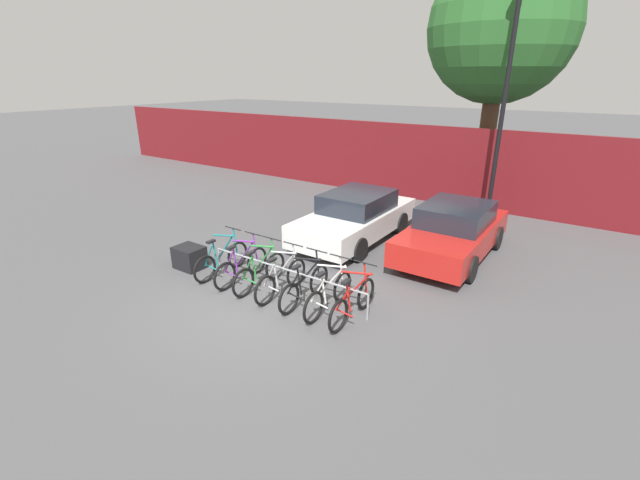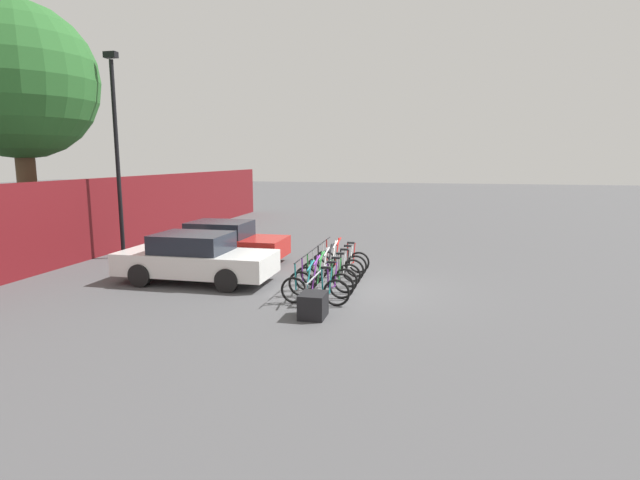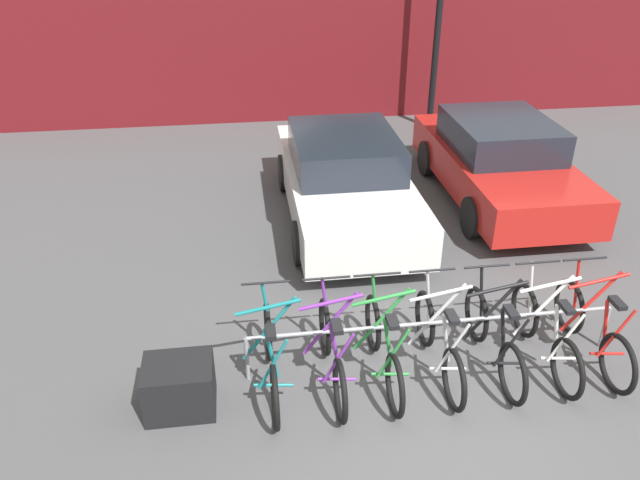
{
  "view_description": "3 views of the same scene",
  "coord_description": "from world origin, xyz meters",
  "px_view_note": "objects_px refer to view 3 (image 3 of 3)",
  "views": [
    {
      "loc": [
        5.51,
        -5.82,
        4.46
      ],
      "look_at": [
        0.28,
        1.81,
        0.9
      ],
      "focal_mm": 24.0,
      "sensor_mm": 36.0,
      "label": 1
    },
    {
      "loc": [
        -12.93,
        -2.18,
        3.48
      ],
      "look_at": [
        0.48,
        0.89,
        1.22
      ],
      "focal_mm": 28.0,
      "sensor_mm": 36.0,
      "label": 2
    },
    {
      "loc": [
        -1.86,
        -4.59,
        4.65
      ],
      "look_at": [
        -1.01,
        1.57,
        1.17
      ],
      "focal_mm": 35.0,
      "sensor_mm": 36.0,
      "label": 3
    }
  ],
  "objects_px": {
    "bicycle_green": "(383,348)",
    "bike_rack": "(434,327)",
    "bicycle_red": "(593,330)",
    "car_white": "(345,179)",
    "bicycle_white": "(545,334)",
    "car_red": "(499,161)",
    "bicycle_silver": "(439,343)",
    "bicycle_purple": "(332,353)",
    "cargo_crate": "(179,387)",
    "bicycle_black": "(494,339)",
    "bicycle_teal": "(271,358)"
  },
  "relations": [
    {
      "from": "cargo_crate",
      "to": "bicycle_green",
      "type": "bearing_deg",
      "value": 4.93
    },
    {
      "from": "bicycle_teal",
      "to": "bicycle_red",
      "type": "distance_m",
      "value": 3.6
    },
    {
      "from": "bicycle_green",
      "to": "bike_rack",
      "type": "bearing_deg",
      "value": 16.14
    },
    {
      "from": "bike_rack",
      "to": "bicycle_silver",
      "type": "bearing_deg",
      "value": -82.12
    },
    {
      "from": "bicycle_green",
      "to": "bicycle_silver",
      "type": "relative_size",
      "value": 1.0
    },
    {
      "from": "car_white",
      "to": "bike_rack",
      "type": "bearing_deg",
      "value": -84.48
    },
    {
      "from": "bicycle_black",
      "to": "bike_rack",
      "type": "bearing_deg",
      "value": 170.91
    },
    {
      "from": "bicycle_green",
      "to": "car_white",
      "type": "bearing_deg",
      "value": 88.51
    },
    {
      "from": "car_red",
      "to": "bicycle_green",
      "type": "bearing_deg",
      "value": -125.02
    },
    {
      "from": "bicycle_black",
      "to": "bicycle_red",
      "type": "xyz_separation_m",
      "value": [
        1.15,
        0.0,
        0.0
      ]
    },
    {
      "from": "bicycle_red",
      "to": "cargo_crate",
      "type": "xyz_separation_m",
      "value": [
        -4.54,
        -0.19,
        -0.1
      ]
    },
    {
      "from": "bicycle_purple",
      "to": "cargo_crate",
      "type": "height_order",
      "value": "bicycle_purple"
    },
    {
      "from": "bicycle_white",
      "to": "bike_rack",
      "type": "bearing_deg",
      "value": 172.4
    },
    {
      "from": "bicycle_purple",
      "to": "bicycle_white",
      "type": "xyz_separation_m",
      "value": [
        2.39,
        0.0,
        0.0
      ]
    },
    {
      "from": "bicycle_red",
      "to": "bicycle_black",
      "type": "bearing_deg",
      "value": 176.41
    },
    {
      "from": "bicycle_purple",
      "to": "car_white",
      "type": "xyz_separation_m",
      "value": [
        0.8,
        3.82,
        0.31
      ]
    },
    {
      "from": "cargo_crate",
      "to": "bike_rack",
      "type": "bearing_deg",
      "value": 6.94
    },
    {
      "from": "bicycle_red",
      "to": "cargo_crate",
      "type": "relative_size",
      "value": 2.44
    },
    {
      "from": "bicycle_purple",
      "to": "bicycle_red",
      "type": "xyz_separation_m",
      "value": [
        2.95,
        0.0,
        0.0
      ]
    },
    {
      "from": "bicycle_silver",
      "to": "bicycle_white",
      "type": "distance_m",
      "value": 1.22
    },
    {
      "from": "bicycle_green",
      "to": "car_red",
      "type": "distance_m",
      "value": 5.13
    },
    {
      "from": "bicycle_white",
      "to": "bicycle_red",
      "type": "xyz_separation_m",
      "value": [
        0.56,
        0.0,
        0.0
      ]
    },
    {
      "from": "bicycle_red",
      "to": "car_white",
      "type": "bearing_deg",
      "value": 115.84
    },
    {
      "from": "bicycle_purple",
      "to": "car_red",
      "type": "relative_size",
      "value": 0.41
    },
    {
      "from": "bicycle_green",
      "to": "car_white",
      "type": "distance_m",
      "value": 3.84
    },
    {
      "from": "bicycle_purple",
      "to": "bicycle_green",
      "type": "bearing_deg",
      "value": 0.1
    },
    {
      "from": "bicycle_black",
      "to": "car_white",
      "type": "height_order",
      "value": "car_white"
    },
    {
      "from": "bicycle_purple",
      "to": "bike_rack",
      "type": "bearing_deg",
      "value": 7.46
    },
    {
      "from": "bicycle_teal",
      "to": "bicycle_purple",
      "type": "distance_m",
      "value": 0.65
    },
    {
      "from": "bicycle_black",
      "to": "bicycle_silver",
      "type": "bearing_deg",
      "value": -176.1
    },
    {
      "from": "bike_rack",
      "to": "bicycle_black",
      "type": "xyz_separation_m",
      "value": [
        0.64,
        -0.15,
        -0.11
      ]
    },
    {
      "from": "car_white",
      "to": "bicycle_silver",
      "type": "bearing_deg",
      "value": -84.39
    },
    {
      "from": "bike_rack",
      "to": "car_white",
      "type": "distance_m",
      "value": 3.69
    },
    {
      "from": "car_red",
      "to": "bicycle_teal",
      "type": "bearing_deg",
      "value": -134.67
    },
    {
      "from": "bicycle_silver",
      "to": "bicycle_red",
      "type": "bearing_deg",
      "value": 0.01
    },
    {
      "from": "bike_rack",
      "to": "bicycle_purple",
      "type": "height_order",
      "value": "bicycle_purple"
    },
    {
      "from": "bicycle_white",
      "to": "car_red",
      "type": "height_order",
      "value": "car_red"
    },
    {
      "from": "bicycle_teal",
      "to": "car_white",
      "type": "bearing_deg",
      "value": 66.27
    },
    {
      "from": "bicycle_purple",
      "to": "bicycle_black",
      "type": "relative_size",
      "value": 1.0
    },
    {
      "from": "bike_rack",
      "to": "cargo_crate",
      "type": "xyz_separation_m",
      "value": [
        -2.74,
        -0.33,
        -0.22
      ]
    },
    {
      "from": "bike_rack",
      "to": "bicycle_red",
      "type": "distance_m",
      "value": 1.81
    },
    {
      "from": "bicycle_white",
      "to": "bicycle_teal",
      "type": "bearing_deg",
      "value": 179.24
    },
    {
      "from": "bicycle_white",
      "to": "car_red",
      "type": "bearing_deg",
      "value": 74.5
    },
    {
      "from": "bike_rack",
      "to": "bicycle_red",
      "type": "xyz_separation_m",
      "value": [
        1.8,
        -0.15,
        -0.11
      ]
    },
    {
      "from": "bicycle_green",
      "to": "bicycle_silver",
      "type": "distance_m",
      "value": 0.62
    },
    {
      "from": "bicycle_black",
      "to": "cargo_crate",
      "type": "xyz_separation_m",
      "value": [
        -3.39,
        -0.19,
        -0.1
      ]
    },
    {
      "from": "car_white",
      "to": "car_red",
      "type": "relative_size",
      "value": 1.04
    },
    {
      "from": "bicycle_silver",
      "to": "car_white",
      "type": "bearing_deg",
      "value": 95.62
    },
    {
      "from": "bike_rack",
      "to": "cargo_crate",
      "type": "height_order",
      "value": "bike_rack"
    },
    {
      "from": "bicycle_teal",
      "to": "cargo_crate",
      "type": "relative_size",
      "value": 2.44
    }
  ]
}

